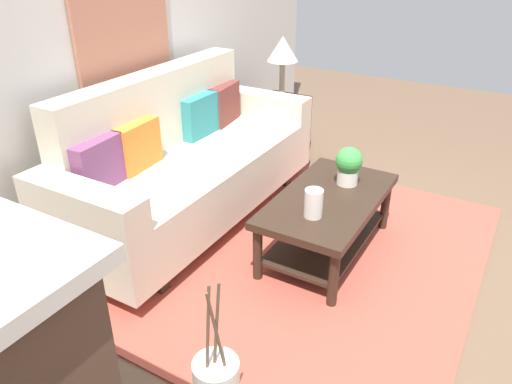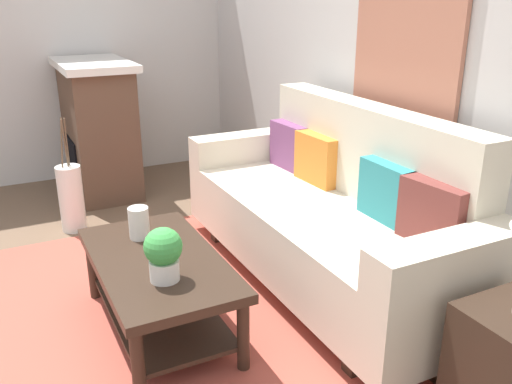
{
  "view_description": "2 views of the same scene",
  "coord_description": "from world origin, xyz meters",
  "views": [
    {
      "loc": [
        -2.55,
        -0.49,
        1.94
      ],
      "look_at": [
        -0.16,
        0.9,
        0.48
      ],
      "focal_mm": 34.4,
      "sensor_mm": 36.0,
      "label": 1
    },
    {
      "loc": [
        2.55,
        -0.17,
        1.7
      ],
      "look_at": [
        -0.09,
        1.16,
        0.62
      ],
      "focal_mm": 38.38,
      "sensor_mm": 36.0,
      "label": 2
    }
  ],
  "objects": [
    {
      "name": "potted_plant_tabletop",
      "position": [
        0.33,
        0.47,
        0.57
      ],
      "size": [
        0.18,
        0.18,
        0.26
      ],
      "color": "white",
      "rests_on": "coffee_table"
    },
    {
      "name": "couch",
      "position": [
        0.03,
        1.6,
        0.43
      ],
      "size": [
        2.24,
        0.84,
        1.08
      ],
      "color": "beige",
      "rests_on": "ground_plane"
    },
    {
      "name": "throw_pillow_orange",
      "position": [
        -0.32,
        1.72,
        0.68
      ],
      "size": [
        0.37,
        0.14,
        0.32
      ],
      "primitive_type": "cube",
      "rotation": [
        0.0,
        0.0,
        0.06
      ],
      "color": "orange",
      "rests_on": "couch"
    },
    {
      "name": "coffee_table",
      "position": [
        0.1,
        0.5,
        0.31
      ],
      "size": [
        1.1,
        0.6,
        0.43
      ],
      "color": "#332319",
      "rests_on": "ground_plane"
    },
    {
      "name": "floor_vase_branch_a",
      "position": [
        -1.46,
        0.31,
        0.68
      ],
      "size": [
        0.04,
        0.03,
        0.36
      ],
      "primitive_type": "cylinder",
      "rotation": [
        0.04,
        0.09,
        0.0
      ],
      "color": "brown",
      "rests_on": "floor_vase"
    },
    {
      "name": "framed_painting",
      "position": [
        0.03,
        2.06,
        1.43
      ],
      "size": [
        0.89,
        0.03,
        0.89
      ],
      "primitive_type": "cube",
      "color": "#B77056"
    },
    {
      "name": "tabletop_vase",
      "position": [
        -0.18,
        0.49,
        0.52
      ],
      "size": [
        0.11,
        0.11,
        0.18
      ],
      "primitive_type": "cylinder",
      "color": "white",
      "rests_on": "coffee_table"
    },
    {
      "name": "throw_pillow_teal",
      "position": [
        0.38,
        1.72,
        0.68
      ],
      "size": [
        0.36,
        0.12,
        0.32
      ],
      "primitive_type": "cube",
      "rotation": [
        0.0,
        0.0,
        -0.01
      ],
      "color": "teal",
      "rests_on": "couch"
    },
    {
      "name": "area_rug",
      "position": [
        0.0,
        0.5,
        0.01
      ],
      "size": [
        2.63,
        1.96,
        0.01
      ],
      "primitive_type": "cube",
      "color": "#B24C3D",
      "rests_on": "ground_plane"
    },
    {
      "name": "floor_vase_branch_c",
      "position": [
        -1.49,
        0.29,
        0.68
      ],
      "size": [
        0.05,
        0.05,
        0.36
      ],
      "primitive_type": "cylinder",
      "rotation": [
        -0.1,
        -0.11,
        0.0
      ],
      "color": "brown",
      "rests_on": "floor_vase"
    },
    {
      "name": "fireplace",
      "position": [
        -2.25,
        0.7,
        0.59
      ],
      "size": [
        1.02,
        0.58,
        1.16
      ],
      "color": "brown",
      "rests_on": "ground_plane"
    },
    {
      "name": "wall_back",
      "position": [
        0.0,
        2.13,
        1.35
      ],
      "size": [
        5.6,
        0.1,
        2.7
      ],
      "primitive_type": "cube",
      "color": "silver",
      "rests_on": "ground_plane"
    },
    {
      "name": "wall_left",
      "position": [
        -2.85,
        0.54,
        1.35
      ],
      "size": [
        0.1,
        5.08,
        2.7
      ],
      "primitive_type": "cube",
      "color": "silver",
      "rests_on": "ground_plane"
    },
    {
      "name": "throw_pillow_maroon",
      "position": [
        0.72,
        1.72,
        0.68
      ],
      "size": [
        0.37,
        0.16,
        0.32
      ],
      "primitive_type": "cube",
      "rotation": [
        0.0,
        0.0,
        0.12
      ],
      "color": "brown",
      "rests_on": "couch"
    },
    {
      "name": "ground_plane",
      "position": [
        0.0,
        0.0,
        0.0
      ],
      "size": [
        9.6,
        9.6,
        0.0
      ],
      "primitive_type": "plane",
      "color": "brown"
    },
    {
      "name": "throw_pillow_plum",
      "position": [
        -0.67,
        1.72,
        0.68
      ],
      "size": [
        0.37,
        0.14,
        0.32
      ],
      "primitive_type": "cube",
      "rotation": [
        0.0,
        0.0,
        0.07
      ],
      "color": "#7A4270",
      "rests_on": "couch"
    },
    {
      "name": "floor_vase_branch_b",
      "position": [
        -1.49,
        0.33,
        0.68
      ],
      "size": [
        0.05,
        0.01,
        0.36
      ],
      "primitive_type": "cylinder",
      "rotation": [
        0.01,
        0.1,
        0.0
      ],
      "color": "brown",
      "rests_on": "floor_vase"
    },
    {
      "name": "floor_vase",
      "position": [
        -1.48,
        0.31,
        0.25
      ],
      "size": [
        0.18,
        0.18,
        0.5
      ],
      "primitive_type": "cylinder",
      "color": "white",
      "rests_on": "ground_plane"
    }
  ]
}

